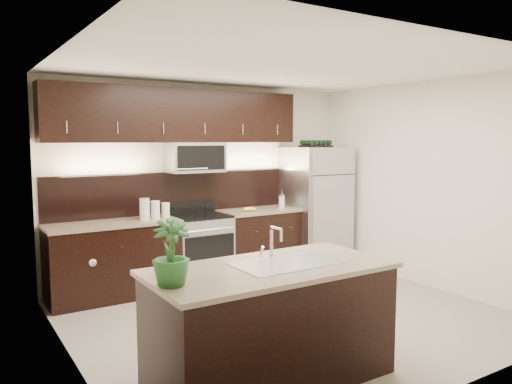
# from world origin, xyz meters

# --- Properties ---
(ground) EXTENTS (4.50, 4.50, 0.00)m
(ground) POSITION_xyz_m (0.00, 0.00, 0.00)
(ground) COLOR gray
(ground) RESTS_ON ground
(room_walls) EXTENTS (4.52, 4.02, 2.71)m
(room_walls) POSITION_xyz_m (-0.11, -0.04, 1.70)
(room_walls) COLOR silver
(room_walls) RESTS_ON ground
(counter_run) EXTENTS (3.51, 0.65, 0.94)m
(counter_run) POSITION_xyz_m (-0.46, 1.69, 0.47)
(counter_run) COLOR black
(counter_run) RESTS_ON ground
(upper_fixtures) EXTENTS (3.49, 0.40, 1.66)m
(upper_fixtures) POSITION_xyz_m (-0.43, 1.84, 2.14)
(upper_fixtures) COLOR black
(upper_fixtures) RESTS_ON counter_run
(island) EXTENTS (1.96, 0.96, 0.94)m
(island) POSITION_xyz_m (-0.98, -1.10, 0.47)
(island) COLOR black
(island) RESTS_ON ground
(sink_faucet) EXTENTS (0.84, 0.50, 0.28)m
(sink_faucet) POSITION_xyz_m (-0.83, -1.09, 0.96)
(sink_faucet) COLOR silver
(sink_faucet) RESTS_ON island
(refrigerator) EXTENTS (0.88, 0.79, 1.82)m
(refrigerator) POSITION_xyz_m (1.69, 1.63, 0.91)
(refrigerator) COLOR #B2B2B7
(refrigerator) RESTS_ON ground
(wine_rack) EXTENTS (0.45, 0.28, 0.11)m
(wine_rack) POSITION_xyz_m (1.69, 1.63, 1.87)
(wine_rack) COLOR black
(wine_rack) RESTS_ON refrigerator
(plant) EXTENTS (0.31, 0.31, 0.46)m
(plant) POSITION_xyz_m (-1.85, -1.18, 1.17)
(plant) COLOR #1F4E1F
(plant) RESTS_ON island
(canisters) EXTENTS (0.40, 0.15, 0.27)m
(canisters) POSITION_xyz_m (-0.91, 1.65, 1.06)
(canisters) COLOR silver
(canisters) RESTS_ON counter_run
(french_press) EXTENTS (0.09, 0.09, 0.26)m
(french_press) POSITION_xyz_m (1.07, 1.64, 1.04)
(french_press) COLOR silver
(french_press) RESTS_ON counter_run
(bananas) EXTENTS (0.20, 0.16, 0.06)m
(bananas) POSITION_xyz_m (0.42, 1.61, 0.97)
(bananas) COLOR yellow
(bananas) RESTS_ON counter_run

